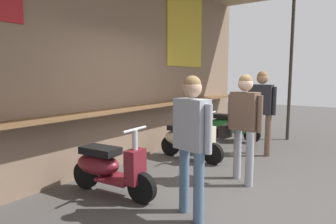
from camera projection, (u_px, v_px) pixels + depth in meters
The scene contains 8 objects.
ground_plane at pixel (212, 187), 4.30m from camera, with size 27.16×27.16×0.00m, color #474442.
market_stall_facade at pixel (117, 48), 5.11m from camera, with size 9.70×2.36×3.84m.
scooter_maroon at pixel (107, 167), 4.02m from camera, with size 0.50×1.40×0.97m.
scooter_cream at pixel (187, 140), 5.74m from camera, with size 0.48×1.40×0.97m.
scooter_green at pixel (230, 125), 7.44m from camera, with size 0.46×1.40×0.97m.
shopper_with_handbag at pixel (261, 104), 5.99m from camera, with size 0.26×0.67×1.72m.
shopper_browsing at pixel (192, 132), 3.28m from camera, with size 0.28×0.55×1.63m.
shopper_passing at pixel (243, 118), 4.42m from camera, with size 0.34×0.66×1.65m.
Camera 1 is at (-3.76, -1.83, 1.62)m, focal length 31.39 mm.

